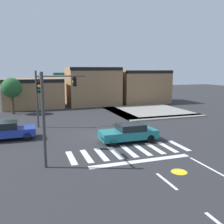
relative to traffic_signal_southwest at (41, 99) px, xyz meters
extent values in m
plane|color=#2B2B2D|center=(5.77, 3.88, -3.85)|extent=(120.00, 120.00, 0.00)
cube|color=silver|center=(1.69, -0.62, -3.85)|extent=(0.41, 2.66, 0.01)
cube|color=silver|center=(2.71, -0.62, -3.85)|extent=(0.41, 2.66, 0.01)
cube|color=silver|center=(3.73, -0.62, -3.85)|extent=(0.41, 2.66, 0.01)
cube|color=silver|center=(4.75, -0.62, -3.85)|extent=(0.41, 2.66, 0.01)
cube|color=silver|center=(5.77, -0.62, -3.85)|extent=(0.41, 2.66, 0.01)
cube|color=silver|center=(6.79, -0.62, -3.85)|extent=(0.41, 2.66, 0.01)
cube|color=silver|center=(7.81, -0.62, -3.85)|extent=(0.41, 2.66, 0.01)
cube|color=silver|center=(8.84, -0.62, -3.85)|extent=(0.41, 2.66, 0.01)
cube|color=silver|center=(9.86, -0.62, -3.85)|extent=(0.41, 2.66, 0.01)
cube|color=white|center=(5.77, -2.62, -3.85)|extent=(6.80, 0.50, 0.01)
cube|color=white|center=(5.77, -5.62, -3.85)|extent=(0.16, 2.00, 0.01)
cylinder|color=yellow|center=(7.07, -4.82, -3.85)|extent=(0.91, 0.91, 0.01)
cylinder|color=white|center=(6.87, -4.82, -3.85)|extent=(0.15, 0.15, 0.00)
cylinder|color=white|center=(7.27, -4.82, -3.85)|extent=(0.15, 0.15, 0.00)
cube|color=white|center=(7.07, -4.82, -3.85)|extent=(0.41, 0.04, 0.00)
cube|color=gray|center=(14.77, 9.08, -3.78)|extent=(10.00, 1.60, 0.15)
cube|color=gray|center=(10.57, 13.88, -3.78)|extent=(1.60, 10.00, 0.15)
cube|color=gray|center=(14.77, 13.88, -3.78)|extent=(10.00, 10.00, 0.15)
cube|color=#93704C|center=(0.02, 22.42, -1.68)|extent=(8.49, 5.08, 4.34)
cube|color=black|center=(0.02, 20.08, 0.24)|extent=(8.49, 0.50, 0.50)
cube|color=#93704C|center=(9.21, 23.19, -0.83)|extent=(8.06, 6.62, 6.04)
cube|color=black|center=(9.21, 20.08, 1.94)|extent=(8.06, 0.50, 0.50)
cube|color=#93704C|center=(18.05, 23.04, -1.07)|extent=(8.24, 6.31, 5.56)
cube|color=black|center=(18.05, 20.08, 1.45)|extent=(8.24, 0.50, 0.50)
cylinder|color=#383A3D|center=(0.00, -1.73, -1.06)|extent=(0.18, 0.18, 5.57)
cylinder|color=#383A3D|center=(0.00, 0.72, 1.28)|extent=(0.12, 4.89, 0.12)
cube|color=black|center=(0.00, 2.04, 0.70)|extent=(0.32, 0.32, 0.95)
sphere|color=#470A0A|center=(0.00, 1.87, 1.00)|extent=(0.22, 0.22, 0.22)
sphere|color=orange|center=(0.00, 1.87, 0.70)|extent=(0.22, 0.22, 0.22)
sphere|color=#0C3814|center=(0.00, 1.87, 0.41)|extent=(0.22, 0.22, 0.22)
cube|color=#197233|center=(0.00, 0.47, 1.50)|extent=(0.03, 1.10, 0.24)
cylinder|color=#383A3D|center=(0.03, 9.09, -1.06)|extent=(0.18, 0.18, 5.59)
cylinder|color=#383A3D|center=(2.48, 9.09, 1.19)|extent=(4.90, 0.12, 0.12)
cube|color=black|center=(3.79, 9.09, 0.61)|extent=(0.32, 0.32, 0.95)
sphere|color=#470A0A|center=(3.62, 9.09, 0.91)|extent=(0.22, 0.22, 0.22)
sphere|color=orange|center=(3.62, 9.09, 0.61)|extent=(0.22, 0.22, 0.22)
sphere|color=#0C3814|center=(3.62, 9.09, 0.32)|extent=(0.22, 0.22, 0.22)
cube|color=#197233|center=(2.23, 9.09, 1.41)|extent=(1.10, 0.03, 0.24)
cube|color=#23389E|center=(-2.45, 5.35, -3.23)|extent=(4.20, 1.85, 0.63)
cube|color=black|center=(-2.81, 5.35, -2.64)|extent=(2.12, 1.63, 0.54)
cylinder|color=black|center=(-1.02, 6.17, -3.51)|extent=(0.69, 0.22, 0.69)
cylinder|color=black|center=(-1.02, 4.53, -3.51)|extent=(0.69, 0.22, 0.69)
cube|color=#196B70|center=(6.62, 1.61, -3.24)|extent=(4.56, 1.87, 0.64)
cube|color=black|center=(6.85, 1.61, -2.67)|extent=(2.06, 1.64, 0.51)
cylinder|color=black|center=(5.07, 0.79, -3.53)|extent=(0.64, 0.22, 0.64)
cylinder|color=black|center=(5.07, 2.43, -3.53)|extent=(0.64, 0.22, 0.64)
cylinder|color=black|center=(8.17, 0.79, -3.53)|extent=(0.64, 0.22, 0.64)
cylinder|color=black|center=(8.17, 2.43, -3.53)|extent=(0.64, 0.22, 0.64)
cylinder|color=#4C3823|center=(-2.73, 17.88, -2.45)|extent=(0.36, 0.36, 2.80)
sphere|color=#235628|center=(-2.73, 17.88, -0.45)|extent=(2.53, 2.53, 2.53)
camera|label=1|loc=(-0.74, -16.02, 1.84)|focal=39.57mm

